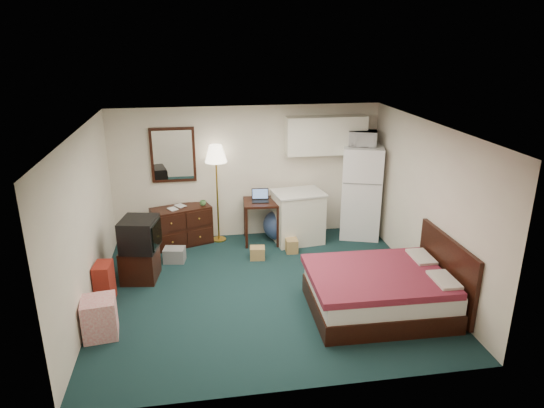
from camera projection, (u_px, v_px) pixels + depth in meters
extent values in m
cube|color=#12292A|center=(265.00, 290.00, 7.43)|extent=(5.00, 4.50, 0.01)
cube|color=silver|center=(265.00, 128.00, 6.61)|extent=(5.00, 4.50, 0.01)
cube|color=silver|center=(247.00, 173.00, 9.12)|extent=(5.00, 0.01, 2.50)
cube|color=silver|center=(297.00, 290.00, 4.93)|extent=(5.00, 0.01, 2.50)
cube|color=silver|center=(85.00, 224.00, 6.64)|extent=(0.01, 4.50, 2.50)
cube|color=silver|center=(427.00, 204.00, 7.40)|extent=(0.01, 4.50, 2.50)
sphere|color=navy|center=(279.00, 225.00, 9.18)|extent=(0.74, 0.74, 0.59)
imported|color=white|center=(363.00, 137.00, 8.88)|extent=(0.57, 0.43, 0.34)
imported|color=#AC8751|center=(169.00, 205.00, 8.67)|extent=(0.14, 0.08, 0.20)
imported|color=#AC8751|center=(176.00, 202.00, 8.82)|extent=(0.14, 0.10, 0.21)
imported|color=#4F8546|center=(203.00, 202.00, 8.93)|extent=(0.15, 0.13, 0.12)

